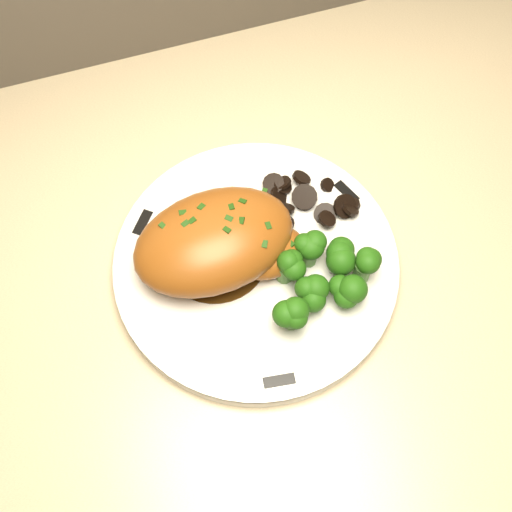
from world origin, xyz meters
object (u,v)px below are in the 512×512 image
object	(u,v)px
chicken_breast	(220,242)
broccoli_florets	(321,277)
plate	(256,265)
counter	(275,372)

from	to	relation	value
chicken_breast	broccoli_florets	size ratio (longest dim) A/B	1.62
plate	chicken_breast	bearing A→B (deg)	153.92
counter	chicken_breast	world-z (taller)	counter
counter	broccoli_florets	size ratio (longest dim) A/B	18.61
plate	broccoli_florets	size ratio (longest dim) A/B	2.71
plate	broccoli_florets	bearing A→B (deg)	-41.91
counter	plate	size ratio (longest dim) A/B	6.88
broccoli_florets	chicken_breast	bearing A→B (deg)	143.43
chicken_breast	broccoli_florets	world-z (taller)	chicken_breast
plate	chicken_breast	distance (m)	0.05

